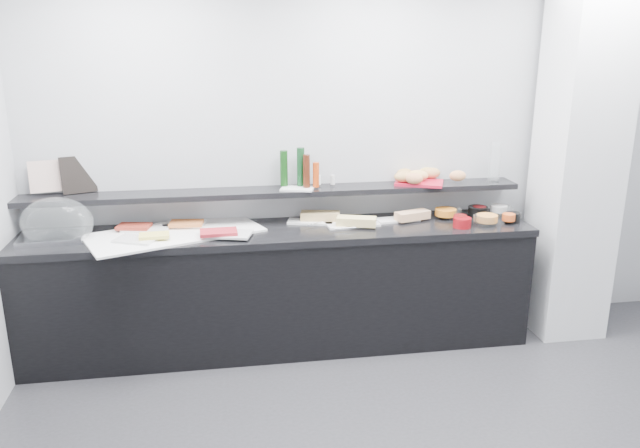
{
  "coord_description": "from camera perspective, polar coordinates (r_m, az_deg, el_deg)",
  "views": [
    {
      "loc": [
        -1.08,
        -2.51,
        2.2
      ],
      "look_at": [
        -0.45,
        1.45,
        1.0
      ],
      "focal_mm": 35.0,
      "sensor_mm": 36.0,
      "label": 1
    }
  ],
  "objects": [
    {
      "name": "back_wall",
      "position": [
        4.71,
        4.38,
        6.23
      ],
      "size": [
        5.0,
        0.02,
        2.7
      ],
      "primitive_type": "cube",
      "color": "#A8ABAF",
      "rests_on": "ground"
    },
    {
      "name": "column",
      "position": [
        4.97,
        22.53,
        5.54
      ],
      "size": [
        0.5,
        0.5,
        2.7
      ],
      "primitive_type": "cube",
      "color": "silver",
      "rests_on": "ground"
    },
    {
      "name": "buffet_cabinet",
      "position": [
        4.58,
        -3.6,
        -6.15
      ],
      "size": [
        3.6,
        0.6,
        0.85
      ],
      "primitive_type": "cube",
      "color": "black",
      "rests_on": "ground"
    },
    {
      "name": "counter_top",
      "position": [
        4.43,
        -3.7,
        -0.78
      ],
      "size": [
        3.62,
        0.62,
        0.05
      ],
      "primitive_type": "cube",
      "color": "black",
      "rests_on": "buffet_cabinet"
    },
    {
      "name": "wall_shelf",
      "position": [
        4.53,
        -3.98,
        2.96
      ],
      "size": [
        3.6,
        0.25,
        0.04
      ],
      "primitive_type": "cube",
      "color": "black",
      "rests_on": "back_wall"
    },
    {
      "name": "cloche_base",
      "position": [
        4.52,
        -23.32,
        -1.17
      ],
      "size": [
        0.43,
        0.31,
        0.04
      ],
      "primitive_type": "cube",
      "rotation": [
        0.0,
        0.0,
        0.08
      ],
      "color": "silver",
      "rests_on": "counter_top"
    },
    {
      "name": "cloche_dome",
      "position": [
        4.48,
        -22.91,
        0.13
      ],
      "size": [
        0.51,
        0.37,
        0.34
      ],
      "primitive_type": "ellipsoid",
      "rotation": [
        0.0,
        0.0,
        -0.13
      ],
      "color": "white",
      "rests_on": "cloche_base"
    },
    {
      "name": "linen_runner",
      "position": [
        4.42,
        -13.16,
        -0.8
      ],
      "size": [
        1.28,
        0.94,
        0.01
      ],
      "primitive_type": "cube",
      "rotation": [
        0.0,
        0.0,
        0.39
      ],
      "color": "white",
      "rests_on": "counter_top"
    },
    {
      "name": "platter_meat_a",
      "position": [
        4.51,
        -15.54,
        -0.4
      ],
      "size": [
        0.35,
        0.29,
        0.01
      ],
      "primitive_type": "cube",
      "rotation": [
        0.0,
        0.0,
        -0.32
      ],
      "color": "silver",
      "rests_on": "linen_runner"
    },
    {
      "name": "food_meat_a",
      "position": [
        4.52,
        -16.65,
        -0.22
      ],
      "size": [
        0.25,
        0.18,
        0.02
      ],
      "primitive_type": "cube",
      "rotation": [
        0.0,
        0.0,
        -0.2
      ],
      "color": "maroon",
      "rests_on": "platter_meat_a"
    },
    {
      "name": "platter_salmon",
      "position": [
        4.56,
        -12.3,
        0.0
      ],
      "size": [
        0.31,
        0.24,
        0.01
      ],
      "primitive_type": "cube",
      "rotation": [
        0.0,
        0.0,
        -0.24
      ],
      "color": "white",
      "rests_on": "linen_runner"
    },
    {
      "name": "food_salmon",
      "position": [
        4.51,
        -12.12,
        0.07
      ],
      "size": [
        0.24,
        0.17,
        0.02
      ],
      "primitive_type": "cube",
      "rotation": [
        0.0,
        0.0,
        -0.1
      ],
      "color": "#CB6429",
      "rests_on": "platter_salmon"
    },
    {
      "name": "platter_cheese",
      "position": [
        4.29,
        -16.48,
        -1.37
      ],
      "size": [
        0.32,
        0.27,
        0.01
      ],
      "primitive_type": "cube",
      "rotation": [
        0.0,
        0.0,
        -0.4
      ],
      "color": "silver",
      "rests_on": "linen_runner"
    },
    {
      "name": "food_cheese",
      "position": [
        4.28,
        -14.92,
        -1.03
      ],
      "size": [
        0.2,
        0.14,
        0.02
      ],
      "primitive_type": "cube",
      "rotation": [
        0.0,
        0.0,
        0.07
      ],
      "color": "#EDDB5C",
      "rests_on": "platter_cheese"
    },
    {
      "name": "platter_meat_b",
      "position": [
        4.27,
        -8.33,
        -0.91
      ],
      "size": [
        0.34,
        0.27,
        0.01
      ],
      "primitive_type": "cube",
      "rotation": [
        0.0,
        0.0,
        -0.27
      ],
      "color": "silver",
      "rests_on": "linen_runner"
    },
    {
      "name": "food_meat_b",
      "position": [
        4.26,
        -9.26,
        -0.74
      ],
      "size": [
        0.25,
        0.17,
        0.02
      ],
      "primitive_type": "cube",
      "rotation": [
        0.0,
        0.0,
        0.04
      ],
      "color": "maroon",
      "rests_on": "platter_meat_b"
    },
    {
      "name": "sandwich_plate_left",
      "position": [
        4.56,
        -0.89,
        0.21
      ],
      "size": [
        0.35,
        0.22,
        0.01
      ],
      "primitive_type": "cube",
      "rotation": [
        0.0,
        0.0,
        -0.25
      ],
      "color": "white",
      "rests_on": "counter_top"
    },
    {
      "name": "sandwich_food_left",
      "position": [
        4.58,
        0.03,
        0.76
      ],
      "size": [
        0.3,
        0.17,
        0.06
      ],
      "primitive_type": "cube",
      "rotation": [
        0.0,
        0.0,
        -0.21
      ],
      "color": "tan",
      "rests_on": "sandwich_plate_left"
    },
    {
      "name": "tongs_left",
      "position": [
        4.48,
        -0.51,
        0.05
      ],
      "size": [
        0.14,
        0.09,
        0.01
      ],
      "primitive_type": "cylinder",
      "rotation": [
        0.0,
        1.57,
        0.54
      ],
      "color": "silver",
      "rests_on": "sandwich_plate_left"
    },
    {
      "name": "sandwich_plate_mid",
      "position": [
        4.51,
        2.99,
        -0.03
      ],
      "size": [
        0.39,
        0.2,
        0.01
      ],
      "primitive_type": "cube",
      "rotation": [
        0.0,
        0.0,
        0.09
      ],
      "color": "white",
      "rests_on": "counter_top"
    },
    {
      "name": "sandwich_food_mid",
      "position": [
        4.45,
        3.34,
        0.25
      ],
      "size": [
        0.3,
        0.19,
        0.06
      ],
      "primitive_type": "cube",
      "rotation": [
        0.0,
        0.0,
        -0.31
      ],
      "color": "#E2C876",
      "rests_on": "sandwich_plate_mid"
    },
    {
      "name": "tongs_mid",
      "position": [
        4.37,
        2.32,
        -0.39
      ],
      "size": [
        0.16,
        0.02,
        0.01
      ],
      "primitive_type": "cylinder",
      "rotation": [
        0.0,
        1.57,
        0.07
      ],
      "color": "#B8BCC0",
      "rests_on": "sandwich_plate_mid"
    },
    {
      "name": "sandwich_plate_right",
      "position": [
        4.65,
        7.07,
        0.41
      ],
      "size": [
        0.33,
        0.17,
        0.01
      ],
      "primitive_type": "cube",
      "rotation": [
        0.0,
        0.0,
        0.1
      ],
      "color": "white",
      "rests_on": "counter_top"
    },
    {
      "name": "sandwich_food_right",
      "position": [
        4.64,
        8.45,
        0.79
      ],
      "size": [
        0.28,
        0.18,
        0.06
      ],
      "primitive_type": "cube",
      "rotation": [
        0.0,
        0.0,
        0.33
      ],
      "color": "tan",
      "rests_on": "sandwich_plate_right"
    },
    {
      "name": "tongs_right",
      "position": [
        4.64,
        7.98,
        0.47
      ],
      "size": [
        0.15,
        0.06,
        0.01
      ],
      "primitive_type": "cylinder",
      "rotation": [
        0.0,
        1.57,
        0.35
      ],
      "color": "silver",
      "rests_on": "sandwich_plate_right"
    },
    {
      "name": "bowl_glass_fruit",
      "position": [
        4.79,
        11.85,
        0.99
      ],
      "size": [
        0.21,
        0.21,
        0.07
      ],
      "primitive_type": "cylinder",
      "rotation": [
        0.0,
        0.0,
        -0.37
      ],
      "color": "silver",
      "rests_on": "counter_top"
    },
    {
      "name": "fill_glass_fruit",
      "position": [
        4.76,
        11.42,
        1.07
      ],
      "size": [
        0.21,
        0.21,
        0.05
      ],
      "primitive_type": "cylinder",
      "rotation": [
        0.0,
        0.0,
        -0.42
      ],
      "color": "orange",
      "rests_on": "bowl_glass_fruit"
    },
    {
      "name": "bowl_black_jam",
      "position": [
        4.89,
        14.23,
        1.14
      ],
      "size": [
        0.18,
        0.18,
        0.07
      ],
      "primitive_type": "cylinder",
      "rotation": [
        0.0,
        0.0,
        -0.19
      ],
      "color": "black",
      "rests_on": "counter_top"
    },
    {
      "name": "fill_black_jam",
      "position": [
        4.9,
        14.35,
        1.31
      ],
      "size": [
        0.11,
        0.11,
        0.05
      ],
      "primitive_type": "cylinder",
      "rotation": [
        0.0,
        0.0,
        -0.11
      ],
      "color": "#4F0B0D",
      "rests_on": "bowl_black_jam"
    },
    {
      "name": "bowl_glass_cream",
      "position": [
        4.93,
        16.32,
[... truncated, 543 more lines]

